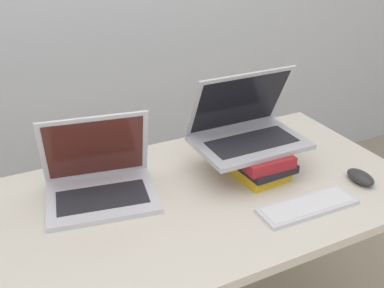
{
  "coord_description": "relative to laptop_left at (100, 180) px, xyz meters",
  "views": [
    {
      "loc": [
        -0.54,
        -0.68,
        1.52
      ],
      "look_at": [
        -0.02,
        0.37,
        0.92
      ],
      "focal_mm": 42.0,
      "sensor_mm": 36.0,
      "label": 1
    }
  ],
  "objects": [
    {
      "name": "mouse",
      "position": [
        0.78,
        -0.3,
        -0.03
      ],
      "size": [
        0.06,
        0.1,
        0.04
      ],
      "color": "#2D2D2D",
      "rests_on": "desk"
    },
    {
      "name": "book_stack",
      "position": [
        0.5,
        -0.09,
        -0.0
      ],
      "size": [
        0.18,
        0.28,
        0.1
      ],
      "color": "gold",
      "rests_on": "desk"
    },
    {
      "name": "laptop_on_books",
      "position": [
        0.49,
        -0.05,
        0.09
      ],
      "size": [
        0.36,
        0.25,
        0.24
      ],
      "color": "#B2B2B7",
      "rests_on": "book_stack"
    },
    {
      "name": "wireless_keyboard",
      "position": [
        0.53,
        -0.35,
        -0.04
      ],
      "size": [
        0.31,
        0.11,
        0.01
      ],
      "color": "silver",
      "rests_on": "desk"
    },
    {
      "name": "desk",
      "position": [
        0.27,
        -0.13,
        -0.13
      ],
      "size": [
        1.4,
        0.75,
        0.74
      ],
      "color": "beige",
      "rests_on": "ground_plane"
    },
    {
      "name": "laptop_left",
      "position": [
        0.0,
        0.0,
        0.0
      ],
      "size": [
        0.37,
        0.31,
        0.26
      ],
      "color": "silver",
      "rests_on": "desk"
    }
  ]
}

